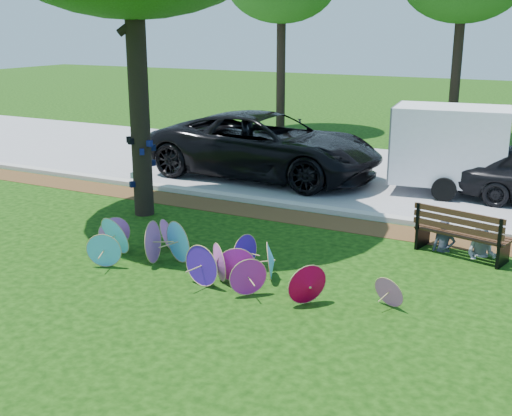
{
  "coord_description": "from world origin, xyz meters",
  "views": [
    {
      "loc": [
        5.79,
        -8.24,
        4.22
      ],
      "look_at": [
        0.5,
        2.0,
        0.9
      ],
      "focal_mm": 45.0,
      "sensor_mm": 36.0,
      "label": 1
    }
  ],
  "objects_px": {
    "parasol_pile": "(195,253)",
    "park_bench": "(463,232)",
    "person_left": "(446,222)",
    "black_van": "(266,146)",
    "person_right": "(484,227)",
    "cargo_trailer": "(450,145)"
  },
  "relations": [
    {
      "from": "parasol_pile",
      "to": "black_van",
      "type": "bearing_deg",
      "value": 106.85
    },
    {
      "from": "parasol_pile",
      "to": "cargo_trailer",
      "type": "xyz_separation_m",
      "value": [
        2.81,
        7.62,
        0.91
      ]
    },
    {
      "from": "parasol_pile",
      "to": "park_bench",
      "type": "xyz_separation_m",
      "value": [
        4.03,
        3.03,
        0.11
      ]
    },
    {
      "from": "park_bench",
      "to": "person_left",
      "type": "height_order",
      "value": "person_left"
    },
    {
      "from": "person_right",
      "to": "person_left",
      "type": "bearing_deg",
      "value": -171.59
    },
    {
      "from": "person_left",
      "to": "parasol_pile",
      "type": "bearing_deg",
      "value": -151.83
    },
    {
      "from": "cargo_trailer",
      "to": "park_bench",
      "type": "distance_m",
      "value": 4.82
    },
    {
      "from": "black_van",
      "to": "person_left",
      "type": "xyz_separation_m",
      "value": [
        5.82,
        -3.98,
        -0.32
      ]
    },
    {
      "from": "parasol_pile",
      "to": "black_van",
      "type": "xyz_separation_m",
      "value": [
        -2.14,
        7.06,
        0.56
      ]
    },
    {
      "from": "cargo_trailer",
      "to": "parasol_pile",
      "type": "bearing_deg",
      "value": -117.2
    },
    {
      "from": "park_bench",
      "to": "person_right",
      "type": "height_order",
      "value": "person_right"
    },
    {
      "from": "black_van",
      "to": "cargo_trailer",
      "type": "bearing_deg",
      "value": -82.83
    },
    {
      "from": "black_van",
      "to": "park_bench",
      "type": "height_order",
      "value": "black_van"
    },
    {
      "from": "black_van",
      "to": "person_right",
      "type": "height_order",
      "value": "black_van"
    },
    {
      "from": "person_right",
      "to": "black_van",
      "type": "bearing_deg",
      "value": 156.99
    },
    {
      "from": "parasol_pile",
      "to": "cargo_trailer",
      "type": "distance_m",
      "value": 8.17
    },
    {
      "from": "person_left",
      "to": "person_right",
      "type": "distance_m",
      "value": 0.7
    },
    {
      "from": "park_bench",
      "to": "person_left",
      "type": "bearing_deg",
      "value": -174.45
    },
    {
      "from": "park_bench",
      "to": "person_left",
      "type": "distance_m",
      "value": 0.38
    },
    {
      "from": "parasol_pile",
      "to": "person_left",
      "type": "bearing_deg",
      "value": 39.9
    },
    {
      "from": "parasol_pile",
      "to": "person_left",
      "type": "xyz_separation_m",
      "value": [
        3.68,
        3.08,
        0.24
      ]
    },
    {
      "from": "parasol_pile",
      "to": "park_bench",
      "type": "distance_m",
      "value": 5.04
    }
  ]
}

